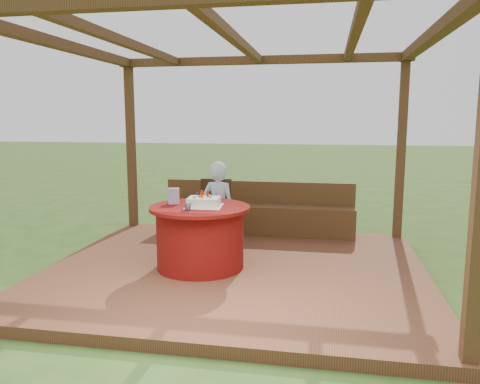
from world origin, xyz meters
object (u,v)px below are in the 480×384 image
object	(u,v)px
drinking_glass	(188,207)
birthday_cake	(204,202)
bench	(257,216)
elderly_woman	(218,205)
gift_bag	(174,196)
table	(200,236)
chair	(215,207)

from	to	relation	value
drinking_glass	birthday_cake	bearing A→B (deg)	64.12
bench	elderly_woman	size ratio (longest dim) A/B	2.47
gift_bag	drinking_glass	size ratio (longest dim) A/B	2.23
elderly_woman	birthday_cake	bearing A→B (deg)	-88.98
table	birthday_cake	size ratio (longest dim) A/B	2.61
bench	birthday_cake	world-z (taller)	birthday_cake
chair	drinking_glass	size ratio (longest dim) A/B	10.55
birthday_cake	drinking_glass	xyz separation A→B (m)	(-0.12, -0.25, -0.02)
table	gift_bag	world-z (taller)	gift_bag
bench	elderly_woman	world-z (taller)	elderly_woman
table	elderly_woman	distance (m)	0.83
drinking_glass	gift_bag	bearing A→B (deg)	127.90
bench	elderly_woman	distance (m)	1.15
bench	chair	world-z (taller)	chair
table	chair	distance (m)	1.23
elderly_woman	chair	bearing A→B (deg)	110.38
bench	gift_bag	bearing A→B (deg)	-114.19
drinking_glass	chair	bearing A→B (deg)	91.90
chair	elderly_woman	size ratio (longest dim) A/B	0.75
chair	drinking_glass	bearing A→B (deg)	-88.10
gift_bag	elderly_woman	bearing A→B (deg)	40.97
elderly_woman	bench	bearing A→B (deg)	69.75
elderly_woman	drinking_glass	bearing A→B (deg)	-95.84
bench	table	world-z (taller)	bench
elderly_woman	birthday_cake	distance (m)	0.83
table	gift_bag	size ratio (longest dim) A/B	6.23
chair	gift_bag	xyz separation A→B (m)	(-0.24, -1.12, 0.34)
table	gift_bag	distance (m)	0.59
chair	drinking_glass	xyz separation A→B (m)	(0.05, -1.49, 0.28)
bench	table	distance (m)	1.87
bench	elderly_woman	bearing A→B (deg)	-110.25
bench	chair	bearing A→B (deg)	-131.78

